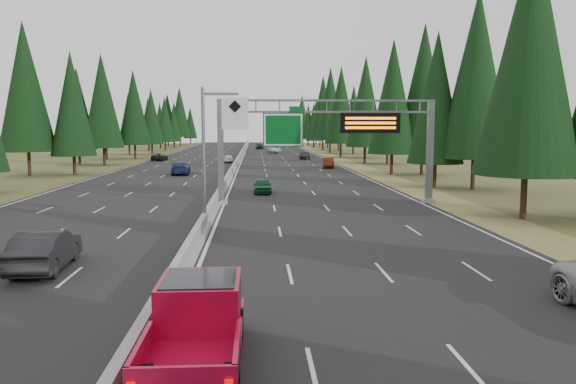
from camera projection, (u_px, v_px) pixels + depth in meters
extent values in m
cube|color=black|center=(237.00, 165.00, 86.82)|extent=(32.00, 260.00, 0.08)
cube|color=olive|center=(350.00, 164.00, 87.84)|extent=(3.60, 260.00, 0.06)
cube|color=#43421F|center=(120.00, 165.00, 85.79)|extent=(3.60, 260.00, 0.06)
cube|color=gray|center=(237.00, 163.00, 86.80)|extent=(0.70, 260.00, 0.30)
cube|color=gray|center=(237.00, 161.00, 86.75)|extent=(0.30, 260.00, 0.60)
cube|color=slate|center=(221.00, 152.00, 41.76)|extent=(0.45, 0.45, 7.80)
cube|color=gray|center=(221.00, 202.00, 42.19)|extent=(0.90, 0.90, 0.30)
cube|color=slate|center=(430.00, 152.00, 42.67)|extent=(0.45, 0.45, 7.80)
cube|color=gray|center=(428.00, 200.00, 43.10)|extent=(0.90, 0.90, 0.30)
cube|color=slate|center=(327.00, 100.00, 41.78)|extent=(15.85, 0.35, 0.16)
cube|color=slate|center=(327.00, 112.00, 41.87)|extent=(15.85, 0.35, 0.16)
cube|color=#054C19|center=(283.00, 130.00, 41.59)|extent=(3.00, 0.10, 2.50)
cube|color=silver|center=(283.00, 130.00, 41.53)|extent=(2.85, 0.02, 2.35)
cube|color=#054C19|center=(297.00, 109.00, 41.47)|extent=(1.10, 0.10, 0.45)
cube|color=black|center=(370.00, 123.00, 41.86)|extent=(4.50, 0.40, 1.50)
cube|color=orange|center=(371.00, 118.00, 41.60)|extent=(3.80, 0.02, 0.18)
cube|color=orange|center=(371.00, 123.00, 41.64)|extent=(3.80, 0.02, 0.18)
cube|color=orange|center=(371.00, 128.00, 41.68)|extent=(3.80, 0.02, 0.18)
cylinder|color=slate|center=(204.00, 158.00, 31.81)|extent=(0.20, 0.20, 8.00)
cube|color=gray|center=(205.00, 226.00, 32.26)|extent=(0.50, 0.50, 0.20)
cube|color=slate|center=(221.00, 94.00, 31.45)|extent=(2.00, 0.15, 0.15)
cube|color=silver|center=(235.00, 114.00, 31.51)|extent=(1.50, 0.06, 1.80)
cylinder|color=black|center=(524.00, 197.00, 35.25)|extent=(0.40, 0.40, 2.86)
cone|color=black|center=(531.00, 52.00, 34.22)|extent=(6.44, 6.44, 15.02)
cylinder|color=black|center=(434.00, 176.00, 53.91)|extent=(0.40, 0.40, 2.38)
cone|color=black|center=(437.00, 97.00, 53.06)|extent=(5.35, 5.35, 12.48)
cylinder|color=black|center=(473.00, 174.00, 52.50)|extent=(0.40, 0.40, 2.94)
cone|color=black|center=(477.00, 74.00, 51.44)|extent=(6.62, 6.62, 15.44)
cylinder|color=black|center=(392.00, 164.00, 68.24)|extent=(0.40, 0.40, 2.62)
cone|color=black|center=(393.00, 97.00, 67.30)|extent=(5.88, 5.88, 13.73)
cylinder|color=black|center=(422.00, 163.00, 69.00)|extent=(0.40, 0.40, 2.93)
cone|color=black|center=(424.00, 87.00, 67.95)|extent=(6.60, 6.60, 15.40)
cylinder|color=black|center=(365.00, 155.00, 89.60)|extent=(0.40, 0.40, 2.72)
cone|color=black|center=(365.00, 102.00, 88.62)|extent=(6.11, 6.11, 14.26)
cylinder|color=black|center=(387.00, 156.00, 89.22)|extent=(0.40, 0.40, 2.52)
cone|color=black|center=(388.00, 106.00, 88.31)|extent=(5.67, 5.67, 13.22)
cylinder|color=black|center=(341.00, 151.00, 106.68)|extent=(0.40, 0.40, 2.77)
cone|color=black|center=(341.00, 105.00, 105.69)|extent=(6.22, 6.22, 14.52)
cylinder|color=black|center=(365.00, 151.00, 106.40)|extent=(0.40, 0.40, 2.51)
cone|color=black|center=(366.00, 110.00, 105.50)|extent=(5.64, 5.64, 13.17)
cylinder|color=black|center=(330.00, 147.00, 123.86)|extent=(0.40, 0.40, 3.02)
cone|color=black|center=(330.00, 104.00, 122.77)|extent=(6.79, 6.79, 15.83)
cylinder|color=black|center=(353.00, 148.00, 123.88)|extent=(0.40, 0.40, 2.40)
cone|color=black|center=(354.00, 114.00, 123.01)|extent=(5.40, 5.40, 12.59)
cylinder|color=black|center=(323.00, 145.00, 140.08)|extent=(0.40, 0.40, 2.97)
cone|color=black|center=(323.00, 107.00, 139.01)|extent=(6.68, 6.68, 15.59)
cylinder|color=black|center=(338.00, 145.00, 139.94)|extent=(0.40, 0.40, 2.59)
cone|color=black|center=(339.00, 113.00, 139.01)|extent=(5.83, 5.83, 13.60)
cylinder|color=black|center=(314.00, 144.00, 157.18)|extent=(0.40, 0.40, 2.02)
cone|color=black|center=(314.00, 122.00, 156.45)|extent=(4.56, 4.56, 10.63)
cylinder|color=black|center=(328.00, 144.00, 157.20)|extent=(0.40, 0.40, 2.35)
cone|color=black|center=(328.00, 117.00, 156.36)|extent=(5.30, 5.30, 12.36)
cylinder|color=black|center=(308.00, 142.00, 176.94)|extent=(0.40, 0.40, 2.09)
cone|color=black|center=(308.00, 122.00, 176.19)|extent=(4.71, 4.71, 10.99)
cylinder|color=black|center=(320.00, 141.00, 175.71)|extent=(0.40, 0.40, 2.81)
cone|color=black|center=(320.00, 113.00, 174.70)|extent=(6.32, 6.32, 14.74)
cylinder|color=black|center=(302.00, 140.00, 195.95)|extent=(0.40, 0.40, 2.74)
cone|color=black|center=(302.00, 115.00, 194.96)|extent=(6.17, 6.17, 14.40)
cylinder|color=black|center=(316.00, 140.00, 195.46)|extent=(0.40, 0.40, 2.52)
cone|color=black|center=(316.00, 118.00, 194.55)|extent=(5.67, 5.67, 13.23)
cylinder|color=black|center=(75.00, 165.00, 68.27)|extent=(0.40, 0.40, 2.38)
cone|color=black|center=(72.00, 104.00, 67.41)|extent=(5.35, 5.35, 12.48)
cylinder|color=black|center=(29.00, 164.00, 67.40)|extent=(0.40, 0.40, 2.93)
cone|color=black|center=(25.00, 86.00, 66.35)|extent=(6.60, 6.60, 15.39)
cylinder|color=black|center=(104.00, 156.00, 85.99)|extent=(0.40, 0.40, 2.71)
cone|color=black|center=(102.00, 101.00, 85.02)|extent=(6.09, 6.09, 14.21)
cylinder|color=black|center=(80.00, 157.00, 86.94)|extent=(0.40, 0.40, 2.40)
cone|color=black|center=(78.00, 108.00, 86.08)|extent=(5.40, 5.40, 12.60)
cylinder|color=black|center=(135.00, 152.00, 103.78)|extent=(0.40, 0.40, 2.60)
cone|color=black|center=(134.00, 107.00, 102.85)|extent=(5.85, 5.85, 13.65)
cylinder|color=black|center=(107.00, 152.00, 101.63)|extent=(0.40, 0.40, 2.55)
cone|color=black|center=(105.00, 108.00, 100.71)|extent=(5.75, 5.75, 13.41)
cylinder|color=black|center=(152.00, 149.00, 119.23)|extent=(0.40, 0.40, 2.22)
cone|color=black|center=(151.00, 117.00, 118.43)|extent=(5.00, 5.00, 11.67)
cylinder|color=black|center=(129.00, 150.00, 118.77)|extent=(0.40, 0.40, 2.06)
cone|color=black|center=(128.00, 119.00, 118.03)|extent=(4.64, 4.64, 10.84)
cylinder|color=black|center=(165.00, 147.00, 138.30)|extent=(0.40, 0.40, 2.13)
cone|color=black|center=(165.00, 119.00, 137.54)|extent=(4.80, 4.80, 11.20)
cylinder|color=black|center=(149.00, 146.00, 140.08)|extent=(0.40, 0.40, 2.12)
cone|color=black|center=(148.00, 120.00, 139.32)|extent=(4.78, 4.78, 11.15)
cylinder|color=black|center=(174.00, 145.00, 155.28)|extent=(0.40, 0.40, 1.85)
cone|color=black|center=(174.00, 124.00, 154.61)|extent=(4.15, 4.15, 9.69)
cylinder|color=black|center=(161.00, 145.00, 156.32)|extent=(0.40, 0.40, 2.03)
cone|color=black|center=(160.00, 122.00, 155.59)|extent=(4.56, 4.56, 10.64)
cylinder|color=black|center=(180.00, 142.00, 172.10)|extent=(0.40, 0.40, 2.90)
cone|color=black|center=(180.00, 112.00, 171.06)|extent=(6.52, 6.52, 15.22)
cylinder|color=black|center=(168.00, 142.00, 175.07)|extent=(0.40, 0.40, 2.61)
cone|color=black|center=(168.00, 115.00, 174.13)|extent=(5.88, 5.88, 13.73)
cylinder|color=black|center=(191.00, 141.00, 190.72)|extent=(0.40, 0.40, 2.04)
cone|color=black|center=(190.00, 123.00, 189.99)|extent=(4.59, 4.59, 10.71)
cylinder|color=black|center=(175.00, 141.00, 190.95)|extent=(0.40, 0.40, 2.31)
cone|color=black|center=(174.00, 120.00, 190.12)|extent=(5.20, 5.20, 12.12)
cylinder|color=black|center=(232.00, 383.00, 11.72)|extent=(0.32, 0.85, 0.85)
cylinder|color=black|center=(170.00, 326.00, 15.10)|extent=(0.32, 0.85, 0.85)
cylinder|color=black|center=(237.00, 324.00, 15.21)|extent=(0.32, 0.85, 0.85)
cube|color=#A50A28|center=(197.00, 343.00, 13.45)|extent=(2.13, 5.97, 0.32)
cube|color=#A50A28|center=(200.00, 301.00, 14.31)|extent=(2.02, 2.34, 1.17)
cube|color=black|center=(200.00, 289.00, 14.28)|extent=(1.81, 2.02, 0.59)
cube|color=#A50A28|center=(140.00, 356.00, 11.76)|extent=(0.11, 2.56, 0.64)
cube|color=#A50A28|center=(237.00, 354.00, 11.88)|extent=(0.11, 2.56, 0.64)
cube|color=#A50A28|center=(181.00, 383.00, 10.55)|extent=(2.13, 0.11, 0.64)
imported|color=#135428|center=(263.00, 186.00, 49.07)|extent=(1.53, 3.79, 1.29)
imported|color=#4E190B|center=(328.00, 163.00, 79.41)|extent=(1.93, 4.43, 1.42)
imported|color=black|center=(305.00, 155.00, 101.59)|extent=(2.11, 4.68, 1.33)
imported|color=silver|center=(275.00, 149.00, 125.27)|extent=(2.92, 5.95, 1.63)
imported|color=black|center=(259.00, 146.00, 147.35)|extent=(2.28, 4.78, 1.58)
imported|color=black|center=(45.00, 250.00, 22.66)|extent=(2.00, 5.03, 1.63)
imported|color=navy|center=(181.00, 168.00, 68.37)|extent=(2.57, 5.52, 1.56)
imported|color=silver|center=(228.00, 158.00, 91.52)|extent=(1.72, 3.94, 1.32)
imported|color=black|center=(160.00, 157.00, 97.03)|extent=(2.45, 4.80, 1.30)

